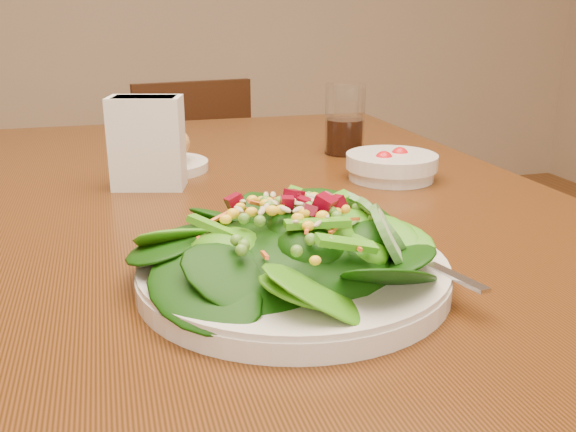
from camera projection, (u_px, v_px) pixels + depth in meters
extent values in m
cube|color=#552811|center=(259.00, 210.00, 0.95)|extent=(0.90, 1.40, 0.04)
cylinder|color=black|center=(44.00, 294.00, 1.55)|extent=(0.07, 0.07, 0.71)
cylinder|color=black|center=(345.00, 261.00, 1.76)|extent=(0.07, 0.07, 0.71)
cube|color=black|center=(183.00, 205.00, 2.16)|extent=(0.43, 0.43, 0.04)
cylinder|color=black|center=(215.00, 239.00, 2.42)|extent=(0.04, 0.04, 0.37)
cylinder|color=black|center=(129.00, 252.00, 2.29)|extent=(0.04, 0.04, 0.37)
cylinder|color=black|center=(245.00, 269.00, 2.14)|extent=(0.04, 0.04, 0.37)
cylinder|color=black|center=(150.00, 286.00, 2.02)|extent=(0.04, 0.04, 0.37)
cube|color=black|center=(195.00, 150.00, 1.93)|extent=(0.36, 0.08, 0.41)
cylinder|color=silver|center=(293.00, 275.00, 0.65)|extent=(0.31, 0.31, 0.02)
ellipsoid|color=black|center=(294.00, 244.00, 0.64)|extent=(0.21, 0.21, 0.05)
cube|color=silver|center=(427.00, 260.00, 0.65)|extent=(0.05, 0.18, 0.01)
cylinder|color=silver|center=(163.00, 166.00, 1.10)|extent=(0.16, 0.16, 0.02)
ellipsoid|color=#B8733E|center=(161.00, 143.00, 1.09)|extent=(0.10, 0.10, 0.06)
cylinder|color=silver|center=(391.00, 166.00, 1.04)|extent=(0.15, 0.15, 0.04)
sphere|color=red|center=(400.00, 157.00, 1.05)|extent=(0.03, 0.03, 0.03)
sphere|color=red|center=(384.00, 161.00, 1.02)|extent=(0.03, 0.03, 0.03)
cylinder|color=silver|center=(345.00, 119.00, 1.21)|extent=(0.08, 0.08, 0.13)
cylinder|color=black|center=(344.00, 136.00, 1.22)|extent=(0.07, 0.07, 0.07)
cube|color=white|center=(147.00, 143.00, 0.98)|extent=(0.12, 0.09, 0.14)
cube|color=white|center=(147.00, 136.00, 0.97)|extent=(0.10, 0.07, 0.12)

